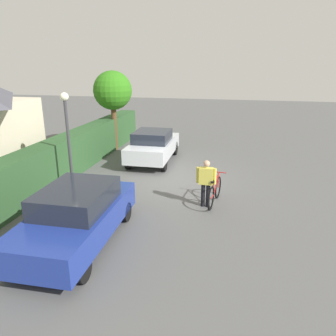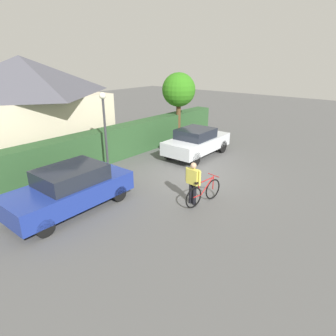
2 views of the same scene
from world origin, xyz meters
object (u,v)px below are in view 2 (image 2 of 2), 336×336
at_px(person_rider, 193,180).
at_px(tree_kerbside, 179,90).
at_px(parked_car_near, 70,188).
at_px(parked_car_far, 197,142).
at_px(bicycle, 203,192).
at_px(street_lamp, 105,121).
at_px(fire_hydrant, 62,179).

distance_m(person_rider, tree_kerbside, 8.57).
relative_size(parked_car_near, person_rider, 2.74).
bearing_deg(parked_car_far, bicycle, -142.64).
height_order(parked_car_far, street_lamp, street_lamp).
bearing_deg(parked_car_near, tree_kerbside, 15.60).
xyz_separation_m(parked_car_near, parked_car_far, (7.41, -0.00, 0.01)).
bearing_deg(person_rider, parked_car_far, 33.22).
xyz_separation_m(person_rider, street_lamp, (0.04, 4.66, 1.44)).
distance_m(street_lamp, tree_kerbside, 6.27).
distance_m(bicycle, street_lamp, 5.30).
distance_m(parked_car_near, fire_hydrant, 1.83).
bearing_deg(tree_kerbside, street_lamp, -172.38).
distance_m(person_rider, fire_hydrant, 5.17).
relative_size(parked_car_far, fire_hydrant, 4.87).
distance_m(parked_car_far, tree_kerbside, 3.83).
bearing_deg(parked_car_near, street_lamp, 30.20).
xyz_separation_m(street_lamp, fire_hydrant, (-2.32, -0.05, -1.92)).
relative_size(parked_car_near, street_lamp, 1.20).
bearing_deg(fire_hydrant, tree_kerbside, 5.89).
bearing_deg(parked_car_near, person_rider, -45.09).
relative_size(bicycle, tree_kerbside, 0.44).
bearing_deg(street_lamp, tree_kerbside, 7.62).
height_order(parked_car_far, tree_kerbside, tree_kerbside).
xyz_separation_m(parked_car_near, tree_kerbside, (9.14, 2.55, 2.27)).
distance_m(parked_car_near, tree_kerbside, 9.76).
xyz_separation_m(parked_car_near, street_lamp, (2.97, 1.73, 1.57)).
bearing_deg(tree_kerbside, parked_car_near, -164.40).
relative_size(street_lamp, fire_hydrant, 4.34).
bearing_deg(fire_hydrant, person_rider, -63.69).
xyz_separation_m(parked_car_near, bicycle, (3.21, -3.21, -0.35)).
height_order(person_rider, tree_kerbside, tree_kerbside).
distance_m(tree_kerbside, fire_hydrant, 8.93).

